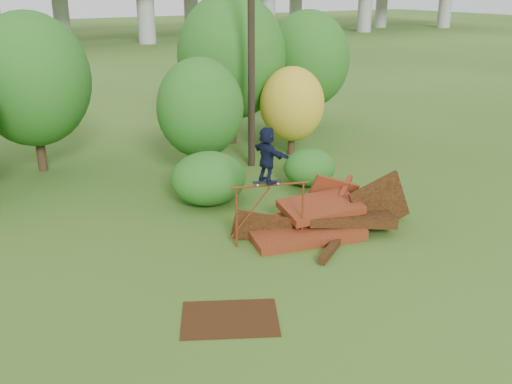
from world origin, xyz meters
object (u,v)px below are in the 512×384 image
utility_pole (251,50)px  scrap_pile (322,219)px  flat_plate (230,318)px  skater (267,155)px

utility_pole → scrap_pile: bearing=-102.8°
scrap_pile → flat_plate: 5.65m
skater → utility_pole: bearing=-31.0°
skater → utility_pole: size_ratio=0.17×
scrap_pile → skater: skater is taller
flat_plate → utility_pole: (6.40, 9.83, 4.73)m
skater → scrap_pile: bearing=-95.9°
skater → flat_plate: bearing=132.5°
scrap_pile → utility_pole: size_ratio=0.62×
flat_plate → skater: bearing=46.2°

